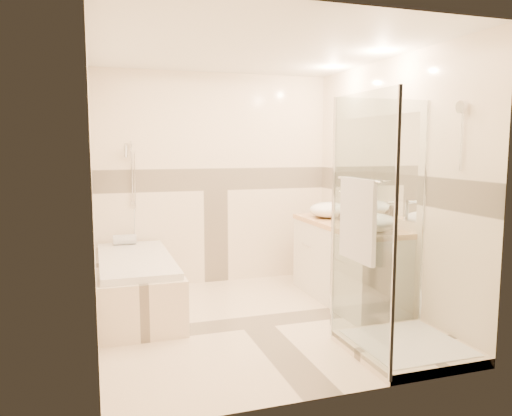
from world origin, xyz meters
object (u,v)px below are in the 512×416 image
object	(u,v)px
shower_enclosure	(391,290)
amenity_bottle_b	(344,215)
bathtub	(136,282)
amenity_bottle_a	(346,215)
vessel_sink_far	(375,223)
vessel_sink_near	(329,210)
vanity	(347,262)

from	to	relation	value
shower_enclosure	amenity_bottle_b	size ratio (longest dim) A/B	12.99
bathtub	amenity_bottle_a	size ratio (longest dim) A/B	10.62
shower_enclosure	vessel_sink_far	distance (m)	0.86
bathtub	vessel_sink_far	distance (m)	2.40
bathtub	vessel_sink_near	bearing A→B (deg)	1.26
amenity_bottle_a	amenity_bottle_b	world-z (taller)	amenity_bottle_a
shower_enclosure	amenity_bottle_a	world-z (taller)	shower_enclosure
vessel_sink_near	shower_enclosure	bearing A→B (deg)	-99.29
vessel_sink_near	amenity_bottle_b	world-z (taller)	vessel_sink_near
vanity	amenity_bottle_a	world-z (taller)	amenity_bottle_a
amenity_bottle_a	shower_enclosure	bearing A→B (deg)	-102.13
vessel_sink_far	amenity_bottle_b	bearing A→B (deg)	90.00
shower_enclosure	vessel_sink_far	size ratio (longest dim) A/B	4.79
amenity_bottle_b	amenity_bottle_a	bearing A→B (deg)	-90.00
vessel_sink_near	vessel_sink_far	distance (m)	0.97
bathtub	vanity	xyz separation A→B (m)	(2.15, -0.35, 0.12)
shower_enclosure	amenity_bottle_b	distance (m)	1.41
shower_enclosure	amenity_bottle_a	xyz separation A→B (m)	(0.27, 1.27, 0.42)
shower_enclosure	vessel_sink_near	size ratio (longest dim) A/B	4.65
bathtub	shower_enclosure	distance (m)	2.47
vanity	vessel_sink_far	xyz separation A→B (m)	(-0.02, -0.57, 0.51)
vessel_sink_far	vanity	bearing A→B (deg)	88.00
vessel_sink_far	amenity_bottle_b	world-z (taller)	vessel_sink_far
vanity	shower_enclosure	distance (m)	1.31
vessel_sink_near	vessel_sink_far	size ratio (longest dim) A/B	1.03
bathtub	vessel_sink_near	distance (m)	2.22
shower_enclosure	vessel_sink_far	bearing A→B (deg)	68.66
vanity	amenity_bottle_b	world-z (taller)	amenity_bottle_b
bathtub	amenity_bottle_b	bearing A→B (deg)	-8.13
vanity	vessel_sink_near	size ratio (longest dim) A/B	3.69
bathtub	vessel_sink_far	bearing A→B (deg)	-23.42
vessel_sink_far	shower_enclosure	bearing A→B (deg)	-111.34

